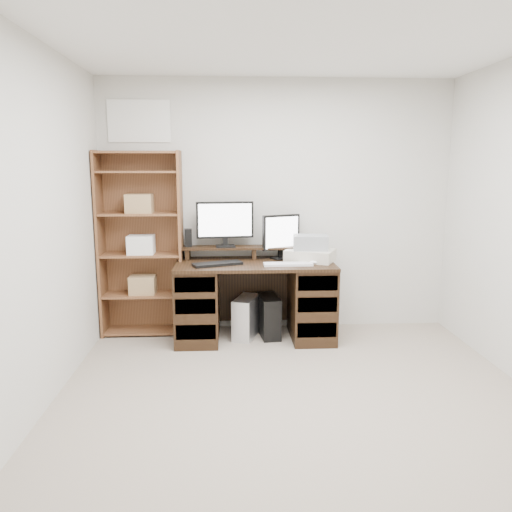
{
  "coord_description": "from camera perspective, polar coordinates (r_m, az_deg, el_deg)",
  "views": [
    {
      "loc": [
        -0.47,
        -3.01,
        1.66
      ],
      "look_at": [
        -0.24,
        1.43,
        0.85
      ],
      "focal_mm": 35.0,
      "sensor_mm": 36.0,
      "label": 1
    }
  ],
  "objects": [
    {
      "name": "monitor_small",
      "position": [
        4.91,
        2.89,
        2.42
      ],
      "size": [
        0.38,
        0.22,
        0.44
      ],
      "rotation": [
        0.0,
        0.0,
        0.41
      ],
      "color": "black",
      "rests_on": "desk"
    },
    {
      "name": "keyboard_white",
      "position": [
        4.62,
        3.67,
        -0.94
      ],
      "size": [
        0.45,
        0.15,
        0.02
      ],
      "primitive_type": "cube",
      "rotation": [
        0.0,
        0.0,
        0.03
      ],
      "color": "silver",
      "rests_on": "desk"
    },
    {
      "name": "desk",
      "position": [
        4.83,
        -0.13,
        -4.93
      ],
      "size": [
        1.5,
        0.7,
        0.75
      ],
      "color": "black",
      "rests_on": "ground"
    },
    {
      "name": "room",
      "position": [
        3.08,
        5.78,
        2.61
      ],
      "size": [
        3.54,
        4.04,
        2.54
      ],
      "color": "#A29281",
      "rests_on": "ground"
    },
    {
      "name": "mouse",
      "position": [
        4.69,
        6.72,
        -0.7
      ],
      "size": [
        0.11,
        0.09,
        0.04
      ],
      "primitive_type": "ellipsoid",
      "rotation": [
        0.0,
        0.0,
        -0.28
      ],
      "color": "white",
      "rests_on": "desk"
    },
    {
      "name": "printer",
      "position": [
        4.84,
        6.21,
        0.09
      ],
      "size": [
        0.54,
        0.48,
        0.11
      ],
      "primitive_type": "cube",
      "rotation": [
        0.0,
        0.0,
        -0.43
      ],
      "color": "beige",
      "rests_on": "desk"
    },
    {
      "name": "tower_black",
      "position": [
        4.94,
        1.48,
        -6.88
      ],
      "size": [
        0.22,
        0.42,
        0.4
      ],
      "rotation": [
        0.0,
        0.0,
        0.12
      ],
      "color": "black",
      "rests_on": "ground"
    },
    {
      "name": "bookshelf",
      "position": [
        5.0,
        -12.95,
        1.52
      ],
      "size": [
        0.8,
        0.3,
        1.8
      ],
      "color": "brown",
      "rests_on": "ground"
    },
    {
      "name": "riser_shelf",
      "position": [
        4.94,
        -0.26,
        0.8
      ],
      "size": [
        1.4,
        0.22,
        0.12
      ],
      "color": "black",
      "rests_on": "desk"
    },
    {
      "name": "keyboard_black",
      "position": [
        4.62,
        -4.43,
        -0.91
      ],
      "size": [
        0.48,
        0.3,
        0.03
      ],
      "primitive_type": "cube",
      "rotation": [
        0.0,
        0.0,
        0.36
      ],
      "color": "black",
      "rests_on": "desk"
    },
    {
      "name": "tower_silver",
      "position": [
        4.91,
        -1.13,
        -7.0
      ],
      "size": [
        0.29,
        0.43,
        0.4
      ],
      "primitive_type": "cube",
      "rotation": [
        0.0,
        0.0,
        -0.32
      ],
      "color": "silver",
      "rests_on": "ground"
    },
    {
      "name": "speaker",
      "position": [
        4.95,
        -7.75,
        2.07
      ],
      "size": [
        0.08,
        0.08,
        0.18
      ],
      "primitive_type": "cube",
      "rotation": [
        0.0,
        0.0,
        0.1
      ],
      "color": "black",
      "rests_on": "riser_shelf"
    },
    {
      "name": "monitor_wide",
      "position": [
        4.89,
        -3.57,
        3.94
      ],
      "size": [
        0.56,
        0.16,
        0.44
      ],
      "rotation": [
        0.0,
        0.0,
        0.11
      ],
      "color": "black",
      "rests_on": "riser_shelf"
    },
    {
      "name": "basket",
      "position": [
        4.82,
        6.24,
        1.55
      ],
      "size": [
        0.35,
        0.27,
        0.14
      ],
      "primitive_type": "cube",
      "rotation": [
        0.0,
        0.0,
        -0.1
      ],
      "color": "gray",
      "rests_on": "printer"
    }
  ]
}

